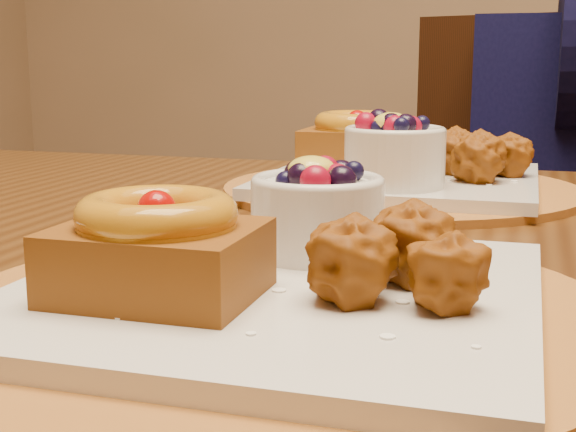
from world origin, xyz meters
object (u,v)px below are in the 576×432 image
Objects in this scene: chair_far at (496,260)px; place_setting_far at (397,167)px; dining_table at (357,326)px; place_setting_near at (275,276)px.

place_setting_far is at bearing -76.28° from chair_far.
dining_table is 4.21× the size of place_setting_far.
place_setting_far is (-0.00, 0.43, 0.01)m from place_setting_near.
place_setting_far is at bearing 90.94° from dining_table.
chair_far reaches higher than place_setting_far.
chair_far is at bearing 84.24° from dining_table.
place_setting_near reaches higher than dining_table.
place_setting_far is at bearing 90.17° from place_setting_near.
place_setting_near is (-0.00, -0.22, 0.10)m from dining_table.
place_setting_near is at bearing -90.60° from dining_table.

